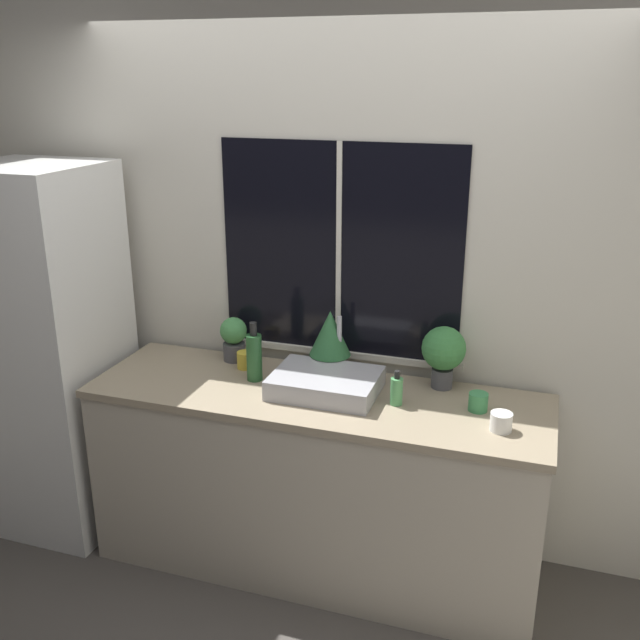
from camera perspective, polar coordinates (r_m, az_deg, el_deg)
name	(u,v)px	position (r m, az deg, el deg)	size (l,w,h in m)	color
ground_plane	(294,603)	(3.47, -2.07, -21.68)	(14.00, 14.00, 0.00)	#4C4742
wall_back	(341,276)	(3.41, 1.70, 3.51)	(8.00, 0.09, 2.70)	beige
wall_left	(87,219)	(5.01, -18.16, 7.67)	(0.06, 7.00, 2.70)	beige
counter	(316,480)	(3.44, -0.32, -12.70)	(2.08, 0.65, 0.91)	#B2A893
refrigerator	(49,353)	(3.84, -20.85, -2.46)	(0.64, 0.64, 1.88)	silver
sink	(326,383)	(3.21, 0.47, -5.04)	(0.47, 0.40, 0.29)	#ADADB2
potted_plant_left	(234,337)	(3.56, -6.92, -1.37)	(0.13, 0.13, 0.22)	#4C4C51
potted_plant_center	(330,336)	(3.36, 0.81, -1.29)	(0.20, 0.20, 0.31)	#4C4C51
potted_plant_right	(444,351)	(3.26, 9.86, -2.47)	(0.20, 0.20, 0.29)	#4C4C51
soap_bottle	(397,390)	(3.11, 6.14, -5.63)	(0.05, 0.05, 0.16)	#519E5B
bottle_tall	(254,356)	(3.32, -5.29, -2.89)	(0.07, 0.07, 0.28)	#235128
mug_white	(501,422)	(2.98, 14.29, -7.90)	(0.09, 0.09, 0.08)	white
mug_yellow	(245,360)	(3.49, -6.01, -3.20)	(0.08, 0.08, 0.08)	gold
mug_green	(478,402)	(3.12, 12.54, -6.42)	(0.08, 0.08, 0.08)	#38844C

